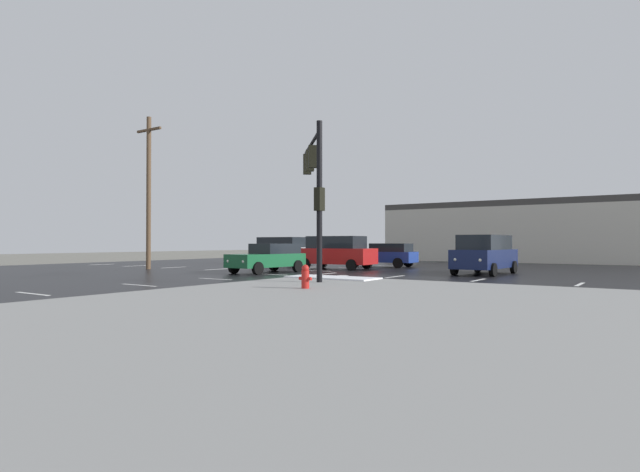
# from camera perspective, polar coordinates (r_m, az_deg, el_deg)

# --- Properties ---
(ground_plane) EXTENTS (120.00, 120.00, 0.00)m
(ground_plane) POSITION_cam_1_polar(r_m,az_deg,el_deg) (28.16, -2.77, -4.11)
(ground_plane) COLOR slate
(road_asphalt) EXTENTS (44.00, 44.00, 0.02)m
(road_asphalt) POSITION_cam_1_polar(r_m,az_deg,el_deg) (28.16, -2.77, -4.09)
(road_asphalt) COLOR black
(road_asphalt) RESTS_ON ground_plane
(sidewalk_corner) EXTENTS (18.00, 18.00, 0.14)m
(sidewalk_corner) POSITION_cam_1_polar(r_m,az_deg,el_deg) (11.66, 8.99, -8.62)
(sidewalk_corner) COLOR gray
(sidewalk_corner) RESTS_ON ground_plane
(snow_strip_curbside) EXTENTS (4.00, 1.60, 0.06)m
(snow_strip_curbside) POSITION_cam_1_polar(r_m,az_deg,el_deg) (22.02, 1.36, -4.62)
(snow_strip_curbside) COLOR white
(snow_strip_curbside) RESTS_ON sidewalk_corner
(lane_markings) EXTENTS (36.15, 36.15, 0.01)m
(lane_markings) POSITION_cam_1_polar(r_m,az_deg,el_deg) (26.34, -2.49, -4.30)
(lane_markings) COLOR silver
(lane_markings) RESTS_ON road_asphalt
(traffic_signal_mast) EXTENTS (3.41, 3.81, 6.23)m
(traffic_signal_mast) POSITION_cam_1_polar(r_m,az_deg,el_deg) (21.51, -0.62, 6.60)
(traffic_signal_mast) COLOR black
(traffic_signal_mast) RESTS_ON sidewalk_corner
(fire_hydrant) EXTENTS (0.48, 0.26, 0.79)m
(fire_hydrant) POSITION_cam_1_polar(r_m,az_deg,el_deg) (17.16, -1.64, -4.51)
(fire_hydrant) COLOR red
(fire_hydrant) RESTS_ON sidewalk_corner
(strip_building_background) EXTENTS (20.70, 8.00, 5.11)m
(strip_building_background) POSITION_cam_1_polar(r_m,az_deg,el_deg) (47.95, 20.53, 0.40)
(strip_building_background) COLOR beige
(strip_building_background) RESTS_ON ground_plane
(suv_red) EXTENTS (4.88, 2.26, 2.03)m
(suv_red) POSITION_cam_1_polar(r_m,az_deg,el_deg) (31.77, 1.80, -1.75)
(suv_red) COLOR #B21919
(suv_red) RESTS_ON road_asphalt
(sedan_green) EXTENTS (2.31, 4.64, 1.58)m
(sedan_green) POSITION_cam_1_polar(r_m,az_deg,el_deg) (28.19, -5.70, -2.37)
(sedan_green) COLOR #195933
(sedan_green) RESTS_ON road_asphalt
(suv_navy) EXTENTS (2.37, 4.92, 2.03)m
(suv_navy) POSITION_cam_1_polar(r_m,az_deg,el_deg) (27.98, 17.80, -1.86)
(suv_navy) COLOR #141E47
(suv_navy) RESTS_ON road_asphalt
(sedan_blue) EXTENTS (4.61, 2.22, 1.58)m
(sedan_blue) POSITION_cam_1_polar(r_m,az_deg,el_deg) (34.56, 7.14, -2.05)
(sedan_blue) COLOR navy
(sedan_blue) RESTS_ON road_asphalt
(suv_white) EXTENTS (4.84, 2.18, 2.03)m
(suv_white) POSITION_cam_1_polar(r_m,az_deg,el_deg) (38.18, -4.27, -1.57)
(suv_white) COLOR white
(suv_white) RESTS_ON road_asphalt
(utility_pole_mid) EXTENTS (2.20, 0.28, 9.43)m
(utility_pole_mid) POSITION_cam_1_polar(r_m,az_deg,el_deg) (33.57, -18.47, 4.91)
(utility_pole_mid) COLOR brown
(utility_pole_mid) RESTS_ON ground_plane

